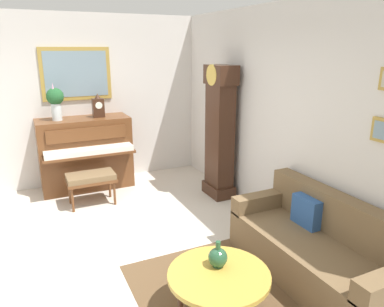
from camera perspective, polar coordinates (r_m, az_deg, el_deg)
name	(u,v)px	position (r m, az deg, el deg)	size (l,w,h in m)	color
ground_plane	(98,262)	(4.37, -14.55, -16.17)	(6.40, 6.00, 0.10)	beige
wall_left	(60,102)	(6.35, -20.04, 7.68)	(0.13, 4.90, 2.80)	silver
wall_back	(280,117)	(4.78, 13.64, 5.54)	(5.30, 0.13, 2.80)	silver
area_rug	(230,307)	(3.58, 6.00, -22.87)	(2.10, 1.50, 0.01)	brown
piano	(86,153)	(6.19, -16.37, 0.05)	(0.87, 1.44, 1.17)	brown
piano_bench	(91,179)	(5.54, -15.64, -3.82)	(0.42, 0.70, 0.48)	brown
grandfather_clock	(220,136)	(5.54, 4.37, 2.78)	(0.52, 0.34, 2.03)	#3D2316
couch	(318,249)	(3.98, 19.23, -13.98)	(1.90, 0.80, 0.84)	brown
coffee_table	(219,276)	(3.26, 4.25, -18.70)	(0.88, 0.88, 0.43)	gold
mantel_clock	(98,107)	(6.07, -14.56, 7.16)	(0.13, 0.18, 0.38)	#3D2316
flower_vase	(55,100)	(5.96, -20.72, 7.87)	(0.26, 0.26, 0.58)	silver
green_jug	(218,257)	(3.28, 4.09, -15.98)	(0.17, 0.17, 0.24)	#234C33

